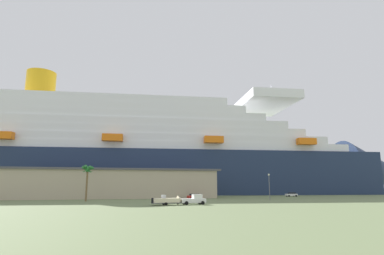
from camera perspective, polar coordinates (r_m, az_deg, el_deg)
The scene contains 10 objects.
ground_plane at distance 115.72m, azimuth -3.19°, elevation -12.66°, with size 600.00×600.00×0.00m, color #66754C.
cruise_ship at distance 145.22m, azimuth -13.79°, elevation -4.93°, with size 281.94×59.99×60.82m.
terminal_building at distance 111.20m, azimuth -15.12°, elevation -9.96°, with size 72.43×27.58×9.44m.
pickup_truck at distance 70.22m, azimuth 0.36°, elevation -13.20°, with size 5.76×2.70×2.20m.
small_boat_on_trailer at distance 68.60m, azimuth -4.19°, elevation -13.30°, with size 7.82×2.70×2.15m.
palm_tree at distance 88.06m, azimuth -18.74°, elevation -7.78°, with size 3.25×3.13×9.54m.
street_lamp at distance 91.32m, azimuth 14.07°, elevation -9.87°, with size 0.56×0.56×7.41m.
parked_car_red_hatchback at distance 97.36m, azimuth 0.51°, elevation -12.58°, with size 4.92×2.77×1.58m.
parked_car_white_van at distance 122.23m, azimuth 17.91°, elevation -11.67°, with size 4.33×2.34×1.58m.
parked_car_black_coupe at distance 103.06m, azimuth -25.11°, elevation -11.50°, with size 4.58×2.76×1.58m.
Camera 1 is at (-20.38, -83.83, 4.29)m, focal length 28.86 mm.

